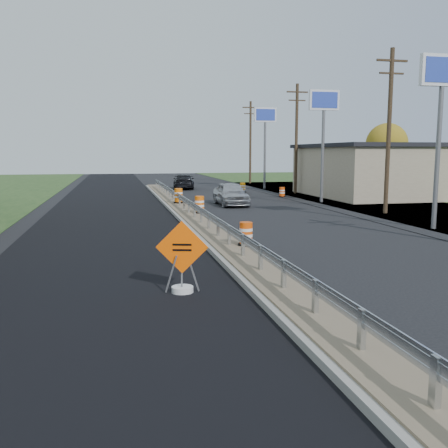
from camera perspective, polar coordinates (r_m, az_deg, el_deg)
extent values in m
plane|color=black|center=(18.21, 0.59, -3.07)|extent=(140.00, 140.00, 0.00)
cube|color=black|center=(27.64, -13.08, 0.58)|extent=(7.20, 120.00, 0.01)
cube|color=gray|center=(25.95, -3.37, 0.48)|extent=(1.60, 55.00, 0.18)
cube|color=brown|center=(25.94, -3.38, 0.74)|extent=(1.25, 55.00, 0.05)
cube|color=silver|center=(7.36, 23.04, -16.23)|extent=(0.10, 0.15, 0.70)
cube|color=silver|center=(8.93, 15.47, -11.50)|extent=(0.10, 0.15, 0.70)
cube|color=silver|center=(10.65, 10.41, -8.12)|extent=(0.10, 0.15, 0.70)
cube|color=silver|center=(12.45, 6.84, -5.66)|extent=(0.10, 0.15, 0.70)
cube|color=silver|center=(14.30, 4.21, -3.81)|extent=(0.10, 0.15, 0.70)
cube|color=silver|center=(16.19, 2.19, -2.39)|extent=(0.10, 0.15, 0.70)
cube|color=silver|center=(18.11, 0.60, -1.26)|extent=(0.10, 0.15, 0.70)
cube|color=silver|center=(20.04, -0.69, -0.35)|extent=(0.10, 0.15, 0.70)
cube|color=silver|center=(21.98, -1.75, 0.40)|extent=(0.10, 0.15, 0.70)
cube|color=silver|center=(23.93, -2.63, 1.03)|extent=(0.10, 0.15, 0.70)
cube|color=silver|center=(25.89, -3.38, 1.56)|extent=(0.10, 0.15, 0.70)
cube|color=silver|center=(27.86, -4.03, 2.02)|extent=(0.10, 0.15, 0.70)
cube|color=silver|center=(29.83, -4.59, 2.41)|extent=(0.10, 0.15, 0.70)
cube|color=silver|center=(31.80, -5.08, 2.76)|extent=(0.10, 0.15, 0.70)
cube|color=silver|center=(33.78, -5.52, 3.07)|extent=(0.10, 0.15, 0.70)
cube|color=silver|center=(35.76, -5.91, 3.34)|extent=(0.10, 0.15, 0.70)
cube|color=silver|center=(37.74, -6.25, 3.59)|extent=(0.10, 0.15, 0.70)
cube|color=silver|center=(39.72, -6.57, 3.81)|extent=(0.10, 0.15, 0.70)
cube|color=silver|center=(41.71, -6.85, 4.00)|extent=(0.10, 0.15, 0.70)
cube|color=silver|center=(43.69, -7.10, 4.19)|extent=(0.10, 0.15, 0.70)
cube|color=silver|center=(45.68, -7.34, 4.35)|extent=(0.10, 0.15, 0.70)
cube|color=silver|center=(47.67, -7.55, 4.50)|extent=(0.10, 0.15, 0.70)
cube|color=silver|center=(49.66, -7.75, 4.64)|extent=(0.10, 0.15, 0.70)
cube|color=silver|center=(26.85, -3.72, 2.22)|extent=(0.04, 46.00, 0.34)
cube|color=silver|center=(26.86, -3.72, 2.05)|extent=(0.06, 46.00, 0.03)
cube|color=silver|center=(26.84, -3.72, 2.39)|extent=(0.06, 46.00, 0.03)
cube|color=tan|center=(45.03, 21.48, 5.61)|extent=(18.00, 12.00, 4.00)
cube|color=black|center=(45.01, 21.62, 8.31)|extent=(18.50, 12.50, 0.30)
cube|color=black|center=(40.76, 10.89, 5.26)|extent=(0.08, 7.20, 2.20)
cylinder|color=slate|center=(25.04, 23.23, 7.17)|extent=(0.22, 0.22, 6.80)
cube|color=white|center=(25.31, 23.73, 15.79)|extent=(2.20, 0.25, 1.40)
cube|color=#263FB2|center=(25.31, 23.73, 15.79)|extent=(1.90, 0.30, 1.10)
cylinder|color=slate|center=(36.43, 11.20, 7.76)|extent=(0.22, 0.22, 6.80)
cube|color=white|center=(36.61, 11.37, 13.72)|extent=(2.20, 0.25, 1.40)
cube|color=#263FB2|center=(36.61, 11.37, 13.72)|extent=(1.90, 0.30, 1.10)
cylinder|color=slate|center=(49.58, 4.68, 7.94)|extent=(0.22, 0.22, 6.80)
cube|color=white|center=(49.72, 4.73, 12.33)|extent=(2.20, 0.25, 1.40)
cube|color=#263FB2|center=(49.72, 4.73, 12.33)|extent=(1.90, 0.30, 1.10)
cylinder|color=#473523|center=(30.65, 18.32, 9.90)|extent=(0.26, 0.26, 9.40)
cube|color=#473523|center=(31.06, 18.66, 17.29)|extent=(1.90, 0.12, 0.12)
cube|color=#473523|center=(30.95, 18.60, 16.01)|extent=(1.50, 0.10, 0.10)
cylinder|color=#473523|center=(44.23, 8.27, 9.55)|extent=(0.26, 0.26, 9.40)
cube|color=#473523|center=(44.52, 8.37, 14.70)|extent=(1.90, 0.12, 0.12)
cube|color=#473523|center=(44.44, 8.36, 13.81)|extent=(1.50, 0.10, 0.10)
cylinder|color=#473523|center=(58.51, 3.03, 9.25)|extent=(0.26, 0.26, 9.40)
cube|color=#473523|center=(58.73, 3.06, 13.16)|extent=(1.90, 0.12, 0.12)
cube|color=#473523|center=(58.67, 3.06, 12.48)|extent=(1.50, 0.10, 0.10)
cylinder|color=#473523|center=(59.56, 17.98, 5.81)|extent=(0.36, 0.36, 3.08)
sphere|color=olive|center=(59.54, 18.10, 8.71)|extent=(4.62, 4.62, 4.62)
cylinder|color=white|center=(12.86, -4.77, -7.48)|extent=(0.56, 0.56, 0.16)
cube|color=slate|center=(12.73, -6.05, -5.71)|extent=(0.33, 0.13, 0.97)
cube|color=slate|center=(12.80, -3.55, -5.61)|extent=(0.33, 0.13, 0.97)
cube|color=slate|center=(12.81, -4.83, -5.61)|extent=(0.10, 0.25, 0.99)
cube|color=#F15304|center=(12.61, -4.83, -2.66)|extent=(1.30, 0.39, 1.34)
cube|color=black|center=(12.58, -4.82, -2.37)|extent=(0.46, 0.14, 0.05)
cube|color=black|center=(12.61, -4.82, -2.99)|extent=(0.46, 0.14, 0.05)
cylinder|color=black|center=(18.00, 2.52, -2.33)|extent=(0.58, 0.58, 0.08)
cylinder|color=#E94D09|center=(17.93, 2.53, -1.06)|extent=(0.46, 0.46, 0.81)
cylinder|color=white|center=(17.91, 2.53, -0.64)|extent=(0.48, 0.48, 0.11)
cylinder|color=white|center=(17.95, 2.53, -1.31)|extent=(0.48, 0.48, 0.11)
cylinder|color=black|center=(27.72, -2.82, 1.36)|extent=(0.64, 0.64, 0.09)
cylinder|color=#F9630A|center=(27.67, -2.83, 2.28)|extent=(0.51, 0.51, 0.90)
cylinder|color=white|center=(27.65, -2.83, 2.59)|extent=(0.53, 0.53, 0.12)
cylinder|color=white|center=(27.68, -2.83, 2.10)|extent=(0.53, 0.53, 0.12)
cylinder|color=black|center=(33.33, -5.21, 2.48)|extent=(0.67, 0.67, 0.09)
cylinder|color=orange|center=(33.29, -5.22, 3.28)|extent=(0.53, 0.53, 0.93)
cylinder|color=white|center=(33.28, -5.22, 3.55)|extent=(0.55, 0.55, 0.12)
cylinder|color=white|center=(33.30, -5.22, 3.13)|extent=(0.55, 0.55, 0.12)
cylinder|color=black|center=(40.65, 6.64, 3.13)|extent=(0.54, 0.54, 0.07)
cylinder|color=#F0490A|center=(40.62, 6.65, 3.66)|extent=(0.43, 0.43, 0.76)
cylinder|color=white|center=(40.61, 6.65, 3.84)|extent=(0.44, 0.44, 0.10)
cylinder|color=white|center=(40.63, 6.65, 3.56)|extent=(0.44, 0.44, 0.10)
cylinder|color=black|center=(45.36, 2.13, 3.70)|extent=(0.59, 0.59, 0.08)
cylinder|color=orange|center=(45.33, 2.13, 4.22)|extent=(0.47, 0.47, 0.82)
cylinder|color=white|center=(45.32, 2.13, 4.39)|extent=(0.48, 0.48, 0.11)
cylinder|color=white|center=(45.33, 2.13, 4.12)|extent=(0.48, 0.48, 0.11)
imported|color=#B7B7BC|center=(33.97, 0.80, 3.49)|extent=(1.88, 4.63, 1.58)
imported|color=black|center=(49.71, -4.63, 4.85)|extent=(2.65, 5.18, 1.44)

